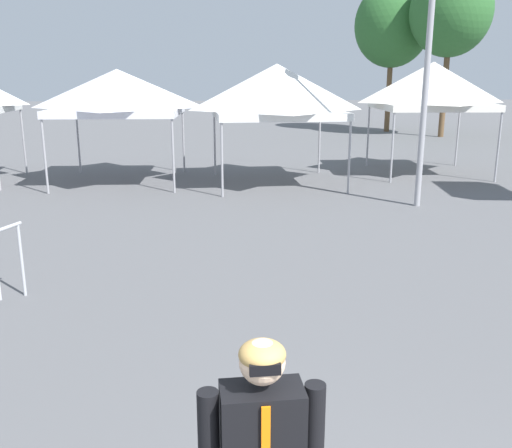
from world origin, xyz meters
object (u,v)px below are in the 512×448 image
object	(u,v)px
canopy_tent_far_left	(432,86)
light_pole_near_lift	(431,12)
tree_behind_tents_center	(451,12)
tree_behind_tents_right	(393,25)
canopy_tent_behind_center	(118,92)
canopy_tent_behind_left	(277,91)

from	to	relation	value
canopy_tent_far_left	light_pole_near_lift	xyz separation A→B (m)	(-1.96, -4.47, 1.66)
tree_behind_tents_center	tree_behind_tents_right	xyz separation A→B (m)	(-1.87, 2.98, -0.39)
canopy_tent_far_left	light_pole_near_lift	bearing A→B (deg)	-113.66
tree_behind_tents_right	canopy_tent_behind_center	bearing A→B (deg)	-131.18
canopy_tent_behind_center	canopy_tent_far_left	distance (m)	9.43
light_pole_near_lift	tree_behind_tents_center	xyz separation A→B (m)	(6.90, 15.10, 1.62)
tree_behind_tents_center	canopy_tent_far_left	bearing A→B (deg)	-114.93
canopy_tent_far_left	tree_behind_tents_center	size ratio (longest dim) A/B	0.42
canopy_tent_far_left	tree_behind_tents_right	bearing A→B (deg)	77.29
canopy_tent_behind_center	light_pole_near_lift	distance (m)	8.56
canopy_tent_behind_center	light_pole_near_lift	bearing A→B (deg)	-27.17
tree_behind_tents_right	canopy_tent_far_left	bearing A→B (deg)	-102.71
canopy_tent_behind_left	canopy_tent_far_left	xyz separation A→B (m)	(4.97, 1.30, 0.11)
light_pole_near_lift	tree_behind_tents_right	xyz separation A→B (m)	(5.03, 18.08, 1.23)
canopy_tent_behind_left	light_pole_near_lift	world-z (taller)	light_pole_near_lift
tree_behind_tents_right	canopy_tent_behind_left	bearing A→B (deg)	-118.33
canopy_tent_behind_center	canopy_tent_behind_left	bearing A→B (deg)	-8.43
canopy_tent_behind_center	canopy_tent_far_left	xyz separation A→B (m)	(9.40, 0.65, 0.15)
canopy_tent_far_left	tree_behind_tents_right	world-z (taller)	tree_behind_tents_right
tree_behind_tents_center	canopy_tent_behind_left	bearing A→B (deg)	-129.70
canopy_tent_behind_center	canopy_tent_far_left	world-z (taller)	canopy_tent_far_left
canopy_tent_behind_center	canopy_tent_behind_left	size ratio (longest dim) A/B	1.01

